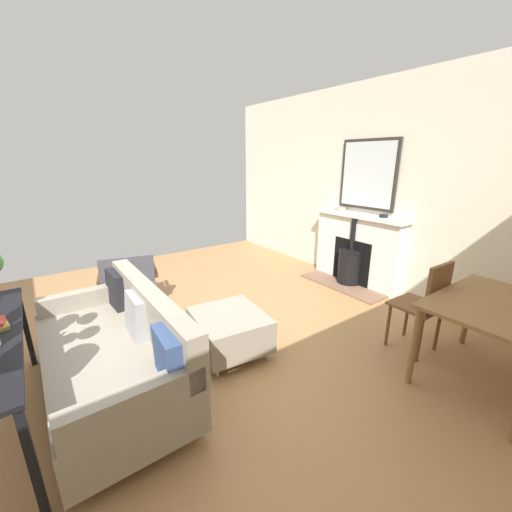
{
  "coord_description": "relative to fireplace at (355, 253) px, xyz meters",
  "views": [
    {
      "loc": [
        1.0,
        2.78,
        1.8
      ],
      "look_at": [
        -0.82,
        0.26,
        0.84
      ],
      "focal_mm": 22.16,
      "sensor_mm": 36.0,
      "label": 1
    }
  ],
  "objects": [
    {
      "name": "mantel_bowl_near",
      "position": [
        -0.02,
        -0.35,
        0.61
      ],
      "size": [
        0.16,
        0.16,
        0.05
      ],
      "color": "#9E9384",
      "rests_on": "fireplace"
    },
    {
      "name": "dining_table",
      "position": [
        0.95,
        2.06,
        0.17
      ],
      "size": [
        1.12,
        0.82,
        0.72
      ],
      "color": "olive",
      "rests_on": "ground"
    },
    {
      "name": "fireplace",
      "position": [
        0.0,
        0.0,
        0.0
      ],
      "size": [
        0.6,
        1.44,
        1.05
      ],
      "color": "brown",
      "rests_on": "ground"
    },
    {
      "name": "ground_plane",
      "position": [
        2.78,
        -0.03,
        -0.47
      ],
      "size": [
        5.98,
        6.06,
        0.01
      ],
      "primitive_type": "cube",
      "color": "#A87A4C"
    },
    {
      "name": "mirror_over_mantel",
      "position": [
        -0.12,
        0.0,
        1.12
      ],
      "size": [
        0.04,
        0.88,
        0.95
      ],
      "color": "#2D2823"
    },
    {
      "name": "ottoman",
      "position": [
        2.43,
        0.44,
        -0.22
      ],
      "size": [
        0.7,
        0.76,
        0.4
      ],
      "color": "#B2B2B7",
      "rests_on": "ground"
    },
    {
      "name": "dining_chair_near_fireplace",
      "position": [
        0.95,
        1.51,
        0.07
      ],
      "size": [
        0.41,
        0.41,
        0.92
      ],
      "color": "brown",
      "rests_on": "ground"
    },
    {
      "name": "wall_left",
      "position": [
        -0.2,
        -0.03,
        0.93
      ],
      "size": [
        0.12,
        6.06,
        2.8
      ],
      "primitive_type": "cube",
      "color": "silver",
      "rests_on": "ground"
    },
    {
      "name": "sofa",
      "position": [
        3.42,
        0.37,
        -0.12
      ],
      "size": [
        0.86,
        1.78,
        0.81
      ],
      "color": "#B2B2B7",
      "rests_on": "ground"
    },
    {
      "name": "mantel_bowl_far",
      "position": [
        -0.02,
        0.37,
        0.6
      ],
      "size": [
        0.12,
        0.12,
        0.04
      ],
      "color": "black",
      "rests_on": "fireplace"
    },
    {
      "name": "armchair_accent",
      "position": [
        2.93,
        -1.11,
        -0.06
      ],
      "size": [
        0.78,
        0.71,
        0.73
      ],
      "color": "#4C3321",
      "rests_on": "ground"
    }
  ]
}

